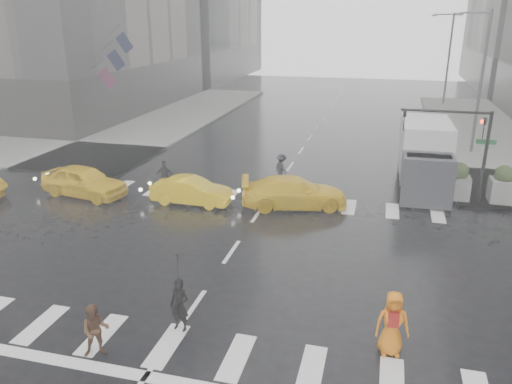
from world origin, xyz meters
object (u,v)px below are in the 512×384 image
(pedestrian_orange, at_px, (392,323))
(taxi_mid, at_px, (192,191))
(traffic_signal_pole, at_px, (465,138))
(pedestrian_brown, at_px, (96,330))
(taxi_front, at_px, (84,181))
(box_truck, at_px, (425,155))

(pedestrian_orange, xyz_separation_m, taxi_mid, (-9.34, 9.35, -0.28))
(pedestrian_orange, bearing_deg, taxi_mid, 123.84)
(pedestrian_orange, bearing_deg, traffic_signal_pole, 65.31)
(pedestrian_brown, xyz_separation_m, pedestrian_orange, (7.56, 2.03, 0.17))
(pedestrian_orange, xyz_separation_m, taxi_front, (-14.97, 9.04, -0.15))
(traffic_signal_pole, distance_m, pedestrian_brown, 18.40)
(box_truck, bearing_deg, traffic_signal_pole, -47.30)
(box_truck, bearing_deg, taxi_mid, -156.06)
(traffic_signal_pole, xyz_separation_m, taxi_mid, (-12.42, -3.44, -2.58))
(taxi_front, bearing_deg, taxi_mid, -76.54)
(traffic_signal_pole, xyz_separation_m, pedestrian_brown, (-10.64, -14.81, -2.47))
(pedestrian_orange, height_order, taxi_mid, pedestrian_orange)
(traffic_signal_pole, distance_m, pedestrian_orange, 13.35)
(pedestrian_brown, height_order, taxi_front, taxi_front)
(taxi_front, bearing_deg, traffic_signal_pole, -67.97)
(taxi_front, relative_size, box_truck, 0.70)
(taxi_mid, xyz_separation_m, box_truck, (10.87, 5.06, 1.19))
(pedestrian_brown, xyz_separation_m, taxi_mid, (-1.79, 11.37, -0.11))
(taxi_front, relative_size, taxi_mid, 1.17)
(traffic_signal_pole, relative_size, box_truck, 0.70)
(box_truck, bearing_deg, pedestrian_brown, -119.95)
(taxi_front, bearing_deg, box_truck, -61.67)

